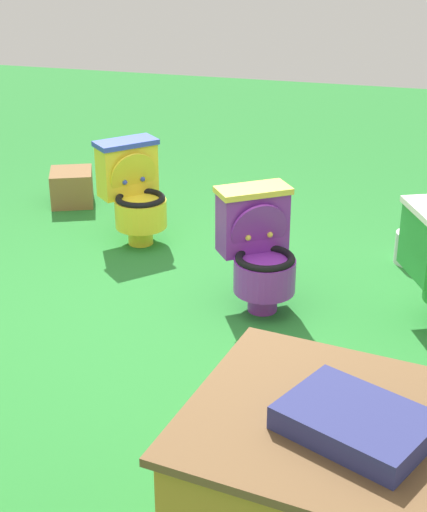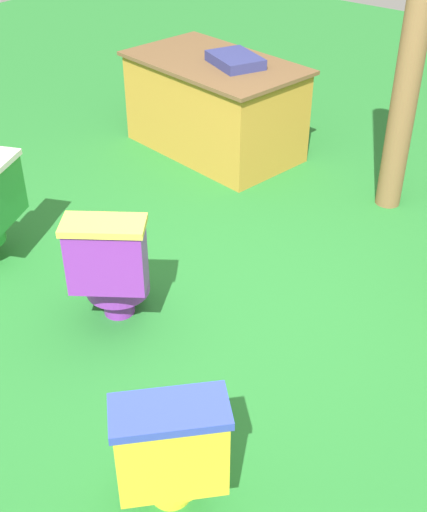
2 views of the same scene
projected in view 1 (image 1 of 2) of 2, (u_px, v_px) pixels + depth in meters
The scene contains 5 objects.
ground at pixel (170, 326), 4.58m from camera, with size 14.00×14.00×0.00m, color #26752D.
toilet_yellow at pixel (134, 192), 5.60m from camera, with size 0.63×0.63×0.73m.
toilet_purple at pixel (259, 249), 4.68m from camera, with size 0.61×0.63×0.73m.
small_crate at pixel (72, 187), 6.41m from camera, with size 0.36×0.33×0.28m, color brown.
lemon_bucket at pixel (411, 247), 5.34m from camera, with size 0.22×0.22×0.28m.
Camera 1 is at (-1.33, 3.79, 2.26)m, focal length 55.03 mm.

